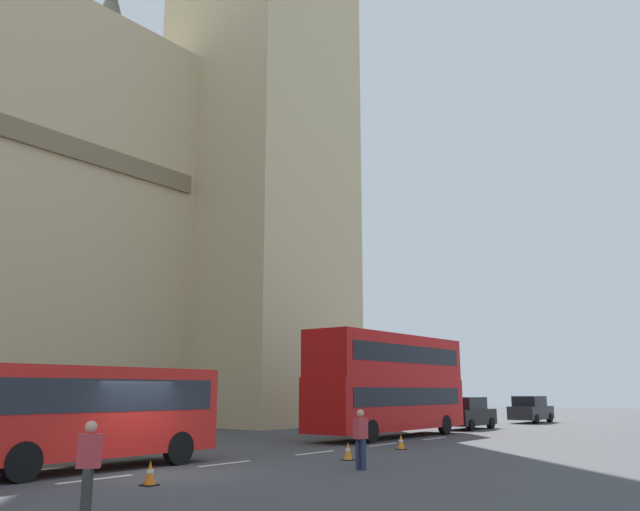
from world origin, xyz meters
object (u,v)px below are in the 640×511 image
at_px(traffic_cone_west, 150,473).
at_px(pedestrian_by_kerb, 361,437).
at_px(traffic_cone_east, 401,442).
at_px(sedan_trailing, 531,410).
at_px(traffic_cone_middle, 348,451).
at_px(pedestrian_near_cones, 89,465).
at_px(sedan_lead, 467,413).
at_px(double_decker_bus, 389,381).

xyz_separation_m(traffic_cone_west, pedestrian_by_kerb, (5.73, -2.23, 0.63)).
xyz_separation_m(traffic_cone_west, traffic_cone_east, (12.17, 0.24, 0.00)).
bearing_deg(pedestrian_by_kerb, sedan_trailing, 11.29).
relative_size(sedan_trailing, traffic_cone_middle, 7.59).
height_order(sedan_trailing, traffic_cone_east, sedan_trailing).
bearing_deg(pedestrian_near_cones, sedan_lead, 12.32).
bearing_deg(traffic_cone_middle, traffic_cone_east, 8.42).
bearing_deg(sedan_trailing, double_decker_bus, 179.56).
bearing_deg(traffic_cone_west, sedan_lead, 8.74).
bearing_deg(pedestrian_near_cones, traffic_cone_west, 36.09).
relative_size(sedan_trailing, traffic_cone_west, 7.59).
distance_m(traffic_cone_east, pedestrian_near_cones, 15.75).
distance_m(sedan_lead, pedestrian_by_kerb, 21.51).
height_order(sedan_lead, traffic_cone_middle, sedan_lead).
bearing_deg(pedestrian_by_kerb, traffic_cone_west, 158.73).
bearing_deg(pedestrian_near_cones, double_decker_bus, 17.13).
bearing_deg(sedan_trailing, traffic_cone_west, -173.91).
bearing_deg(traffic_cone_middle, double_decker_bus, 24.14).
relative_size(double_decker_bus, pedestrian_near_cones, 6.51).
distance_m(traffic_cone_west, pedestrian_near_cones, 4.17).
relative_size(double_decker_bus, pedestrian_by_kerb, 6.51).
xyz_separation_m(traffic_cone_west, pedestrian_near_cones, (-3.33, -2.43, 0.63)).
xyz_separation_m(double_decker_bus, traffic_cone_middle, (-9.94, -4.45, -2.43)).
distance_m(sedan_lead, pedestrian_near_cones, 30.34).
bearing_deg(pedestrian_by_kerb, sedan_lead, 16.97).
distance_m(sedan_lead, sedan_trailing, 10.01).
relative_size(sedan_trailing, pedestrian_near_cones, 2.60).
height_order(traffic_cone_east, pedestrian_near_cones, pedestrian_near_cones).
xyz_separation_m(sedan_trailing, traffic_cone_east, (-24.14, -3.64, -0.63)).
bearing_deg(sedan_trailing, pedestrian_near_cones, -170.97).
height_order(traffic_cone_west, pedestrian_near_cones, pedestrian_near_cones).
distance_m(sedan_lead, traffic_cone_middle, 19.20).
bearing_deg(sedan_lead, double_decker_bus, -179.83).
distance_m(traffic_cone_west, traffic_cone_east, 12.18).
relative_size(sedan_lead, traffic_cone_middle, 7.59).
bearing_deg(traffic_cone_east, traffic_cone_middle, -171.58).
relative_size(double_decker_bus, sedan_trailing, 2.50).
distance_m(double_decker_bus, sedan_lead, 8.91).
relative_size(sedan_trailing, pedestrian_by_kerb, 2.60).
relative_size(double_decker_bus, traffic_cone_east, 18.96).
height_order(traffic_cone_west, traffic_cone_middle, same).
distance_m(double_decker_bus, pedestrian_by_kerb, 13.52).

